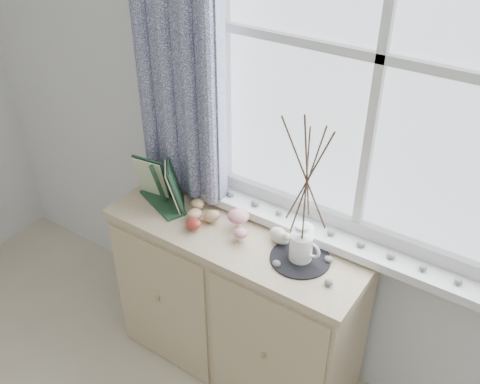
{
  "coord_description": "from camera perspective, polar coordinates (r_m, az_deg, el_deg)",
  "views": [
    {
      "loc": [
        0.89,
        0.25,
        2.29
      ],
      "look_at": [
        -0.1,
        1.7,
        1.1
      ],
      "focal_mm": 40.0,
      "sensor_mm": 36.0,
      "label": 1
    }
  ],
  "objects": [
    {
      "name": "wooden_eggs",
      "position": [
        2.38,
        -4.38,
        -2.4
      ],
      "size": [
        0.17,
        0.18,
        0.08
      ],
      "color": "tan",
      "rests_on": "sideboard"
    },
    {
      "name": "sideboard_pebbles",
      "position": [
        2.2,
        6.86,
        -6.78
      ],
      "size": [
        0.34,
        0.23,
        0.02
      ],
      "color": "gray",
      "rests_on": "sideboard"
    },
    {
      "name": "toadstool_cluster",
      "position": [
        2.3,
        -0.11,
        -3.1
      ],
      "size": [
        0.14,
        0.15,
        0.09
      ],
      "color": "white",
      "rests_on": "sideboard"
    },
    {
      "name": "twig_pitcher",
      "position": [
        1.96,
        7.16,
        1.8
      ],
      "size": [
        0.28,
        0.28,
        0.7
      ],
      "rotation": [
        0.0,
        0.0,
        -0.12
      ],
      "color": "white",
      "rests_on": "crocheted_doily"
    },
    {
      "name": "botanical_book",
      "position": [
        2.44,
        -8.9,
        0.67
      ],
      "size": [
        0.35,
        0.24,
        0.23
      ],
      "primitive_type": null,
      "rotation": [
        0.0,
        0.0,
        -0.36
      ],
      "color": "#1D3D27",
      "rests_on": "sideboard"
    },
    {
      "name": "sideboard",
      "position": [
        2.61,
        -0.36,
        -11.56
      ],
      "size": [
        1.2,
        0.45,
        0.85
      ],
      "color": "beige",
      "rests_on": "ground"
    },
    {
      "name": "crocheted_doily",
      "position": [
        2.2,
        6.42,
        -7.06
      ],
      "size": [
        0.25,
        0.25,
        0.01
      ],
      "primitive_type": "cylinder",
      "color": "black",
      "rests_on": "sideboard"
    },
    {
      "name": "songbird_figurine",
      "position": [
        2.25,
        4.23,
        -4.6
      ],
      "size": [
        0.16,
        0.11,
        0.07
      ],
      "primitive_type": null,
      "rotation": [
        0.0,
        0.0,
        -0.35
      ],
      "color": "silver",
      "rests_on": "sideboard"
    }
  ]
}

